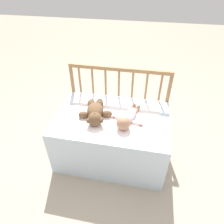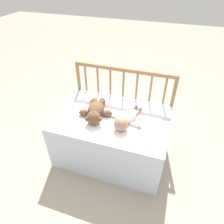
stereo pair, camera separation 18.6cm
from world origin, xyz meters
TOP-DOWN VIEW (x-y plane):
  - ground_plane at (0.00, 0.00)m, footprint 12.00×12.00m
  - crib_mattress at (0.00, 0.00)m, footprint 1.08×0.72m
  - crib_rail at (0.00, 0.38)m, footprint 1.08×0.04m
  - blanket at (0.02, 0.01)m, footprint 0.87×0.57m
  - teddy_bear at (-0.16, -0.02)m, footprint 0.32×0.41m
  - baby at (0.15, -0.04)m, footprint 0.32×0.43m

SIDE VIEW (x-z plane):
  - ground_plane at x=0.00m, z-range 0.00..0.00m
  - crib_mattress at x=0.00m, z-range 0.00..0.51m
  - blanket at x=0.02m, z-range 0.51..0.52m
  - baby at x=0.15m, z-range 0.49..0.62m
  - teddy_bear at x=-0.16m, z-range 0.50..0.63m
  - crib_rail at x=0.00m, z-range 0.16..1.01m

